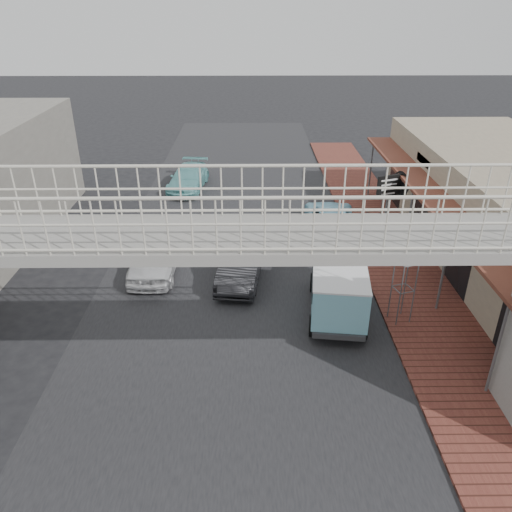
{
  "coord_description": "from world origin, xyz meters",
  "views": [
    {
      "loc": [
        0.62,
        -13.14,
        9.42
      ],
      "look_at": [
        0.79,
        1.64,
        1.8
      ],
      "focal_mm": 35.0,
      "sensor_mm": 36.0,
      "label": 1
    }
  ],
  "objects_px": {
    "dark_sedan": "(241,262)",
    "motorcycle_far": "(361,223)",
    "motorcycle_near": "(354,221)",
    "angkot_far": "(188,178)",
    "arrow_sign": "(405,184)",
    "white_hatchback": "(156,254)",
    "angkot_van": "(339,283)",
    "street_clock": "(408,256)",
    "angkot_curb": "(331,220)"
  },
  "relations": [
    {
      "from": "angkot_curb",
      "to": "street_clock",
      "type": "distance_m",
      "value": 7.34
    },
    {
      "from": "angkot_far",
      "to": "street_clock",
      "type": "distance_m",
      "value": 15.56
    },
    {
      "from": "street_clock",
      "to": "angkot_curb",
      "type": "bearing_deg",
      "value": 82.57
    },
    {
      "from": "angkot_van",
      "to": "street_clock",
      "type": "xyz_separation_m",
      "value": [
        1.97,
        -0.47,
        1.23
      ]
    },
    {
      "from": "motorcycle_near",
      "to": "angkot_curb",
      "type": "bearing_deg",
      "value": 89.42
    },
    {
      "from": "dark_sedan",
      "to": "arrow_sign",
      "type": "distance_m",
      "value": 7.83
    },
    {
      "from": "angkot_van",
      "to": "street_clock",
      "type": "relative_size",
      "value": 1.44
    },
    {
      "from": "street_clock",
      "to": "white_hatchback",
      "type": "bearing_deg",
      "value": 139.61
    },
    {
      "from": "angkot_far",
      "to": "motorcycle_near",
      "type": "bearing_deg",
      "value": -29.53
    },
    {
      "from": "white_hatchback",
      "to": "motorcycle_near",
      "type": "height_order",
      "value": "white_hatchback"
    },
    {
      "from": "angkot_van",
      "to": "motorcycle_far",
      "type": "distance_m",
      "value": 6.73
    },
    {
      "from": "dark_sedan",
      "to": "motorcycle_far",
      "type": "xyz_separation_m",
      "value": [
        5.29,
        3.86,
        -0.1
      ]
    },
    {
      "from": "motorcycle_far",
      "to": "white_hatchback",
      "type": "bearing_deg",
      "value": 97.3
    },
    {
      "from": "white_hatchback",
      "to": "motorcycle_near",
      "type": "relative_size",
      "value": 2.48
    },
    {
      "from": "dark_sedan",
      "to": "street_clock",
      "type": "xyz_separation_m",
      "value": [
        5.19,
        -2.98,
        1.76
      ]
    },
    {
      "from": "motorcycle_near",
      "to": "motorcycle_far",
      "type": "xyz_separation_m",
      "value": [
        0.24,
        -0.29,
        0.03
      ]
    },
    {
      "from": "white_hatchback",
      "to": "street_clock",
      "type": "relative_size",
      "value": 1.48
    },
    {
      "from": "dark_sedan",
      "to": "arrow_sign",
      "type": "height_order",
      "value": "arrow_sign"
    },
    {
      "from": "angkot_curb",
      "to": "motorcycle_far",
      "type": "bearing_deg",
      "value": 176.32
    },
    {
      "from": "motorcycle_near",
      "to": "white_hatchback",
      "type": "bearing_deg",
      "value": 105.95
    },
    {
      "from": "angkot_curb",
      "to": "angkot_van",
      "type": "xyz_separation_m",
      "value": [
        -0.73,
        -6.54,
        0.55
      ]
    },
    {
      "from": "motorcycle_far",
      "to": "street_clock",
      "type": "relative_size",
      "value": 0.56
    },
    {
      "from": "white_hatchback",
      "to": "angkot_far",
      "type": "xyz_separation_m",
      "value": [
        0.2,
        9.46,
        -0.09
      ]
    },
    {
      "from": "dark_sedan",
      "to": "motorcycle_far",
      "type": "bearing_deg",
      "value": 43.09
    },
    {
      "from": "white_hatchback",
      "to": "motorcycle_near",
      "type": "distance_m",
      "value": 9.06
    },
    {
      "from": "angkot_curb",
      "to": "angkot_van",
      "type": "bearing_deg",
      "value": 86.82
    },
    {
      "from": "motorcycle_far",
      "to": "arrow_sign",
      "type": "bearing_deg",
      "value": -121.94
    },
    {
      "from": "arrow_sign",
      "to": "angkot_far",
      "type": "bearing_deg",
      "value": 126.24
    },
    {
      "from": "motorcycle_far",
      "to": "street_clock",
      "type": "height_order",
      "value": "street_clock"
    },
    {
      "from": "angkot_van",
      "to": "motorcycle_near",
      "type": "relative_size",
      "value": 2.41
    },
    {
      "from": "dark_sedan",
      "to": "angkot_curb",
      "type": "bearing_deg",
      "value": 52.47
    },
    {
      "from": "white_hatchback",
      "to": "angkot_van",
      "type": "relative_size",
      "value": 1.03
    },
    {
      "from": "angkot_far",
      "to": "street_clock",
      "type": "height_order",
      "value": "street_clock"
    },
    {
      "from": "angkot_far",
      "to": "arrow_sign",
      "type": "distance_m",
      "value": 12.12
    },
    {
      "from": "dark_sedan",
      "to": "motorcycle_far",
      "type": "relative_size",
      "value": 2.59
    },
    {
      "from": "white_hatchback",
      "to": "angkot_van",
      "type": "distance_m",
      "value": 7.23
    },
    {
      "from": "motorcycle_far",
      "to": "angkot_far",
      "type": "bearing_deg",
      "value": 39.94
    },
    {
      "from": "angkot_far",
      "to": "dark_sedan",
      "type": "bearing_deg",
      "value": -66.47
    },
    {
      "from": "dark_sedan",
      "to": "motorcycle_far",
      "type": "height_order",
      "value": "dark_sedan"
    },
    {
      "from": "dark_sedan",
      "to": "white_hatchback",
      "type": "bearing_deg",
      "value": 176.64
    },
    {
      "from": "angkot_van",
      "to": "street_clock",
      "type": "bearing_deg",
      "value": -6.36
    },
    {
      "from": "angkot_far",
      "to": "motorcycle_near",
      "type": "distance_m",
      "value": 10.06
    },
    {
      "from": "angkot_far",
      "to": "motorcycle_far",
      "type": "height_order",
      "value": "angkot_far"
    },
    {
      "from": "dark_sedan",
      "to": "motorcycle_near",
      "type": "height_order",
      "value": "dark_sedan"
    },
    {
      "from": "dark_sedan",
      "to": "angkot_far",
      "type": "height_order",
      "value": "dark_sedan"
    },
    {
      "from": "angkot_curb",
      "to": "street_clock",
      "type": "xyz_separation_m",
      "value": [
        1.24,
        -7.01,
        1.78
      ]
    },
    {
      "from": "angkot_far",
      "to": "arrow_sign",
      "type": "relative_size",
      "value": 1.42
    },
    {
      "from": "arrow_sign",
      "to": "angkot_curb",
      "type": "bearing_deg",
      "value": 147.17
    },
    {
      "from": "angkot_far",
      "to": "motorcycle_near",
      "type": "height_order",
      "value": "angkot_far"
    },
    {
      "from": "angkot_curb",
      "to": "street_clock",
      "type": "relative_size",
      "value": 1.68
    }
  ]
}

